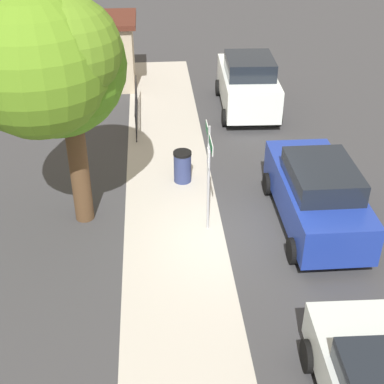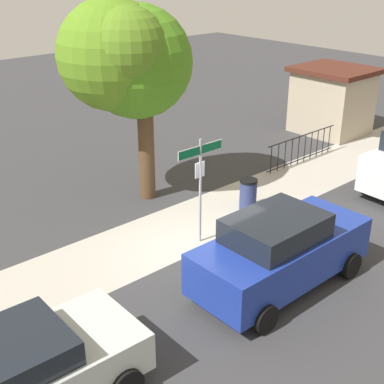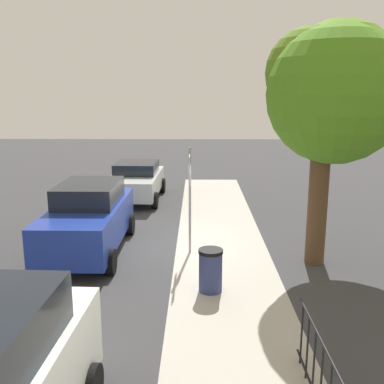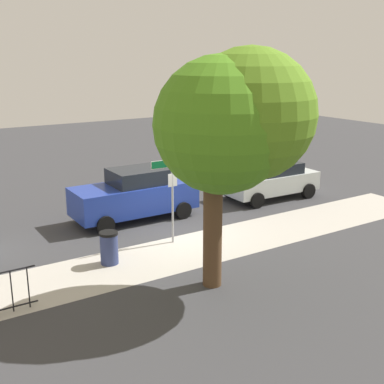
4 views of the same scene
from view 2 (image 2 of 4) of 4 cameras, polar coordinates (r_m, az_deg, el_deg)
ground_plane at (r=14.18m, az=0.54°, el=-6.46°), size 60.00×60.00×0.00m
sidewalk_strip at (r=16.22m, az=2.68°, el=-2.29°), size 24.00×2.60×0.00m
street_sign at (r=13.81m, az=0.89°, el=2.29°), size 1.50×0.07×2.95m
shade_tree at (r=16.04m, az=-7.11°, el=14.05°), size 3.96×3.56×6.17m
car_silver at (r=9.89m, az=-17.71°, el=-17.86°), size 4.14×2.20×1.54m
car_blue at (r=12.54m, az=9.43°, el=-6.19°), size 4.58×2.05×1.91m
iron_fence at (r=20.39m, az=11.65°, el=4.61°), size 3.88×0.04×1.07m
utility_shed at (r=24.07m, az=14.75°, el=9.52°), size 2.88×3.15×2.82m
trash_bin at (r=16.37m, az=6.02°, el=-0.24°), size 0.55×0.55×0.98m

